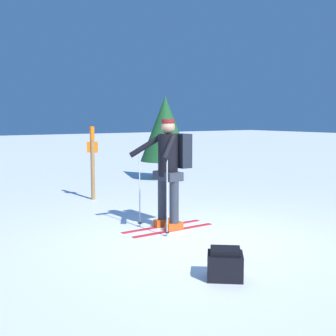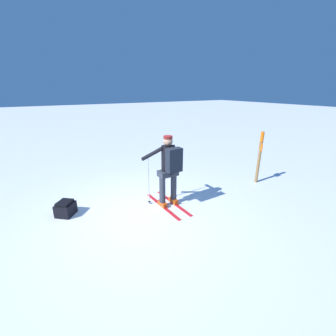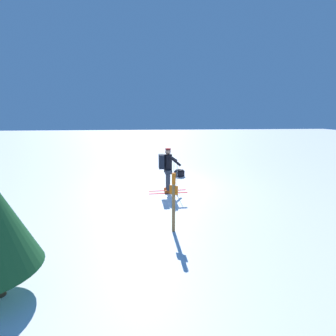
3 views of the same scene
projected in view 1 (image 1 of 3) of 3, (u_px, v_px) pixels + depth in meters
ground_plane at (194, 238)px, 7.11m from camera, size 80.00×80.00×0.00m
skier at (170, 165)px, 7.59m from camera, size 1.05×1.57×1.79m
dropped_backpack at (225, 264)px, 5.30m from camera, size 0.53×0.54×0.35m
trail_marker at (92, 157)px, 10.27m from camera, size 0.15×0.22×1.62m
pine_tree at (165, 129)px, 13.60m from camera, size 1.45×1.45×2.42m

